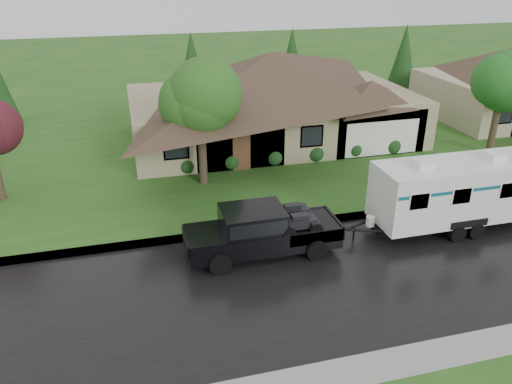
% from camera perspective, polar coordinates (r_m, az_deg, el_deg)
% --- Properties ---
extents(ground, '(140.00, 140.00, 0.00)m').
position_cam_1_polar(ground, '(20.97, 7.45, -6.50)').
color(ground, '#24571B').
rests_on(ground, ground).
extents(road, '(140.00, 8.00, 0.01)m').
position_cam_1_polar(road, '(19.44, 9.65, -9.42)').
color(road, black).
rests_on(road, ground).
extents(curb, '(140.00, 0.50, 0.15)m').
position_cam_1_polar(curb, '(22.75, 5.37, -3.51)').
color(curb, gray).
rests_on(curb, ground).
extents(lawn, '(140.00, 26.00, 0.15)m').
position_cam_1_polar(lawn, '(34.02, -1.94, 6.39)').
color(lawn, '#24571B').
rests_on(lawn, ground).
extents(house_main, '(19.44, 10.80, 6.90)m').
position_cam_1_polar(house_main, '(32.56, 2.46, 11.97)').
color(house_main, '#9A8D68').
rests_on(house_main, lawn).
extents(tree_left_green, '(3.84, 3.84, 6.35)m').
position_cam_1_polar(tree_left_green, '(25.25, -6.42, 10.29)').
color(tree_left_green, '#382B1E').
rests_on(tree_left_green, lawn).
extents(tree_right_green, '(3.67, 3.67, 6.07)m').
position_cam_1_polar(tree_right_green, '(32.78, 26.36, 10.93)').
color(tree_right_green, '#382B1E').
rests_on(tree_right_green, lawn).
extents(shrub_row, '(13.60, 1.00, 1.00)m').
position_cam_1_polar(shrub_row, '(29.18, 4.43, 4.34)').
color(shrub_row, '#143814').
rests_on(shrub_row, lawn).
extents(pickup_truck, '(6.15, 2.34, 2.05)m').
position_cam_1_polar(pickup_truck, '(19.97, 0.44, -4.34)').
color(pickup_truck, black).
rests_on(pickup_truck, ground).
extents(travel_trailer, '(7.59, 2.67, 3.40)m').
position_cam_1_polar(travel_trailer, '(23.34, 21.81, 0.20)').
color(travel_trailer, white).
rests_on(travel_trailer, ground).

